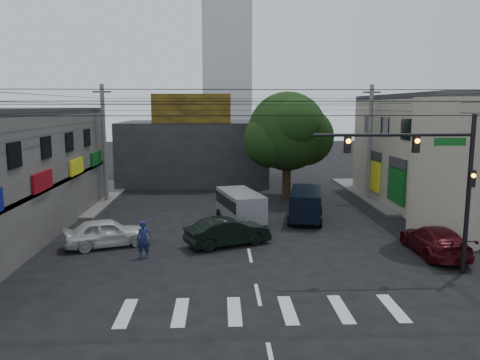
{
  "coord_description": "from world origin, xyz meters",
  "views": [
    {
      "loc": [
        -1.51,
        -20.87,
        7.54
      ],
      "look_at": [
        -0.42,
        4.0,
        3.58
      ],
      "focal_mm": 35.0,
      "sensor_mm": 36.0,
      "label": 1
    }
  ],
  "objects": [
    {
      "name": "traffic_officer",
      "position": [
        -5.33,
        1.89,
        0.94
      ],
      "size": [
        0.72,
        0.51,
        1.87
      ],
      "primitive_type": "imported",
      "rotation": [
        0.0,
        0.0,
        0.04
      ],
      "color": "#161F4E",
      "rests_on": "ground"
    },
    {
      "name": "utility_pole_far_right",
      "position": [
        10.5,
        16.0,
        4.6
      ],
      "size": [
        0.32,
        0.32,
        9.2
      ],
      "primitive_type": "cylinder",
      "color": "#59595B",
      "rests_on": "ground"
    },
    {
      "name": "billboard",
      "position": [
        -4.0,
        21.1,
        7.3
      ],
      "size": [
        7.0,
        0.3,
        2.6
      ],
      "primitive_type": "cube",
      "color": "olive",
      "rests_on": "building_far"
    },
    {
      "name": "maroon_sedan",
      "position": [
        9.44,
        1.76,
        0.74
      ],
      "size": [
        2.2,
        5.15,
        1.48
      ],
      "primitive_type": "imported",
      "rotation": [
        0.0,
        0.0,
        3.13
      ],
      "color": "#3C080D",
      "rests_on": "ground"
    },
    {
      "name": "sidewalk_far_right",
      "position": [
        18.0,
        18.0,
        0.07
      ],
      "size": [
        16.0,
        16.0,
        0.15
      ],
      "primitive_type": "cube",
      "color": "#514F4C",
      "rests_on": "ground"
    },
    {
      "name": "dark_sedan",
      "position": [
        -1.09,
        3.82,
        0.76
      ],
      "size": [
        4.99,
        5.8,
        1.52
      ],
      "primitive_type": "imported",
      "rotation": [
        0.0,
        0.0,
        1.98
      ],
      "color": "black",
      "rests_on": "ground"
    },
    {
      "name": "traffic_gantry",
      "position": [
        7.82,
        -1.0,
        4.83
      ],
      "size": [
        7.1,
        0.35,
        7.2
      ],
      "color": "black",
      "rests_on": "ground"
    },
    {
      "name": "corner_column",
      "position": [
        11.0,
        4.0,
        4.0
      ],
      "size": [
        4.0,
        4.0,
        8.0
      ],
      "primitive_type": "cylinder",
      "color": "gray",
      "rests_on": "ground"
    },
    {
      "name": "sidewalk_far_left",
      "position": [
        -18.0,
        18.0,
        0.07
      ],
      "size": [
        16.0,
        16.0,
        0.15
      ],
      "primitive_type": "cube",
      "color": "#514F4C",
      "rests_on": "ground"
    },
    {
      "name": "white_compact",
      "position": [
        -7.63,
        3.93,
        0.77
      ],
      "size": [
        4.71,
        5.67,
        1.53
      ],
      "primitive_type": "imported",
      "rotation": [
        0.0,
        0.0,
        1.92
      ],
      "color": "beige",
      "rests_on": "ground"
    },
    {
      "name": "ground",
      "position": [
        0.0,
        0.0,
        0.0
      ],
      "size": [
        160.0,
        160.0,
        0.0
      ],
      "primitive_type": "plane",
      "color": "black",
      "rests_on": "ground"
    },
    {
      "name": "building_far",
      "position": [
        -4.0,
        26.0,
        3.0
      ],
      "size": [
        14.0,
        10.0,
        6.0
      ],
      "primitive_type": "cube",
      "color": "#232326",
      "rests_on": "ground"
    },
    {
      "name": "navy_van",
      "position": [
        4.19,
        9.25,
        1.02
      ],
      "size": [
        5.91,
        4.05,
        2.05
      ],
      "primitive_type": null,
      "rotation": [
        0.0,
        0.0,
        1.36
      ],
      "color": "black",
      "rests_on": "ground"
    },
    {
      "name": "street_tree",
      "position": [
        4.0,
        17.0,
        5.47
      ],
      "size": [
        6.4,
        6.4,
        8.7
      ],
      "color": "black",
      "rests_on": "ground"
    },
    {
      "name": "silver_minivan",
      "position": [
        -0.19,
        8.7,
        1.03
      ],
      "size": [
        5.79,
        4.39,
        2.06
      ],
      "primitive_type": null,
      "rotation": [
        0.0,
        0.0,
        1.83
      ],
      "color": "gray",
      "rests_on": "ground"
    },
    {
      "name": "tower_distant",
      "position": [
        0.0,
        70.0,
        22.0
      ],
      "size": [
        9.0,
        9.0,
        44.0
      ],
      "primitive_type": "cube",
      "color": "silver",
      "rests_on": "ground"
    },
    {
      "name": "utility_pole_far_left",
      "position": [
        -10.5,
        16.0,
        4.6
      ],
      "size": [
        0.32,
        0.32,
        9.2
      ],
      "primitive_type": "cylinder",
      "color": "#59595B",
      "rests_on": "ground"
    }
  ]
}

